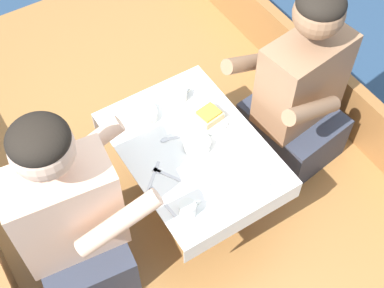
% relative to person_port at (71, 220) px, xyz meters
% --- Properties ---
extents(ground_plane, '(60.00, 60.00, 0.00)m').
position_rel_person_port_xyz_m(ground_plane, '(0.58, 0.16, -0.75)').
color(ground_plane, navy).
extents(boat_deck, '(1.89, 3.31, 0.34)m').
position_rel_person_port_xyz_m(boat_deck, '(0.58, 0.16, -0.58)').
color(boat_deck, '#9E6B38').
rests_on(boat_deck, ground_plane).
extents(gunwale_starboard, '(0.06, 3.31, 0.31)m').
position_rel_person_port_xyz_m(gunwale_starboard, '(1.50, 0.16, -0.25)').
color(gunwale_starboard, '#936033').
rests_on(gunwale_starboard, boat_deck).
extents(cockpit_table, '(0.57, 0.78, 0.41)m').
position_rel_person_port_xyz_m(cockpit_table, '(0.58, 0.04, -0.04)').
color(cockpit_table, '#B2B2B7').
rests_on(cockpit_table, boat_deck).
extents(person_port, '(0.56, 0.49, 0.99)m').
position_rel_person_port_xyz_m(person_port, '(0.00, 0.00, 0.00)').
color(person_port, '#333847').
rests_on(person_port, boat_deck).
extents(person_starboard, '(0.56, 0.50, 0.97)m').
position_rel_person_port_xyz_m(person_starboard, '(1.16, 0.04, -0.01)').
color(person_starboard, '#333847').
rests_on(person_starboard, boat_deck).
extents(plate_sandwich, '(0.18, 0.18, 0.01)m').
position_rel_person_port_xyz_m(plate_sandwich, '(0.72, 0.13, 0.01)').
color(plate_sandwich, silver).
rests_on(plate_sandwich, cockpit_table).
extents(plate_bread, '(0.19, 0.19, 0.01)m').
position_rel_person_port_xyz_m(plate_bread, '(0.70, -0.21, 0.01)').
color(plate_bread, silver).
rests_on(plate_bread, cockpit_table).
extents(sandwich, '(0.12, 0.11, 0.05)m').
position_rel_person_port_xyz_m(sandwich, '(0.72, 0.13, 0.04)').
color(sandwich, '#E0BC7F').
rests_on(sandwich, plate_sandwich).
extents(bowl_port_near, '(0.13, 0.13, 0.04)m').
position_rel_person_port_xyz_m(bowl_port_near, '(0.48, 0.30, 0.03)').
color(bowl_port_near, silver).
rests_on(bowl_port_near, cockpit_table).
extents(bowl_starboard_near, '(0.11, 0.11, 0.04)m').
position_rel_person_port_xyz_m(bowl_starboard_near, '(0.60, 0.03, 0.03)').
color(bowl_starboard_near, silver).
rests_on(bowl_starboard_near, cockpit_table).
extents(coffee_cup_port, '(0.09, 0.07, 0.07)m').
position_rel_person_port_xyz_m(coffee_cup_port, '(0.40, -0.22, 0.04)').
color(coffee_cup_port, silver).
rests_on(coffee_cup_port, cockpit_table).
extents(coffee_cup_starboard, '(0.11, 0.08, 0.05)m').
position_rel_person_port_xyz_m(coffee_cup_starboard, '(0.68, 0.31, 0.03)').
color(coffee_cup_starboard, silver).
rests_on(coffee_cup_starboard, cockpit_table).
extents(utensil_fork_port, '(0.03, 0.17, 0.00)m').
position_rel_person_port_xyz_m(utensil_fork_port, '(0.34, -0.11, 0.01)').
color(utensil_fork_port, silver).
rests_on(utensil_fork_port, cockpit_table).
extents(utensil_fork_starboard, '(0.10, 0.16, 0.00)m').
position_rel_person_port_xyz_m(utensil_fork_starboard, '(0.42, -0.03, 0.01)').
color(utensil_fork_starboard, silver).
rests_on(utensil_fork_starboard, cockpit_table).
extents(utensil_spoon_port, '(0.04, 0.17, 0.01)m').
position_rel_person_port_xyz_m(utensil_spoon_port, '(0.72, 0.02, 0.01)').
color(utensil_spoon_port, silver).
rests_on(utensil_spoon_port, cockpit_table).
extents(utensil_spoon_starboard, '(0.17, 0.06, 0.01)m').
position_rel_person_port_xyz_m(utensil_spoon_starboard, '(0.54, 0.12, 0.01)').
color(utensil_spoon_starboard, silver).
rests_on(utensil_spoon_starboard, cockpit_table).
extents(utensil_knife_starboard, '(0.13, 0.12, 0.00)m').
position_rel_person_port_xyz_m(utensil_knife_starboard, '(0.36, -0.01, 0.01)').
color(utensil_knife_starboard, silver).
rests_on(utensil_knife_starboard, cockpit_table).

